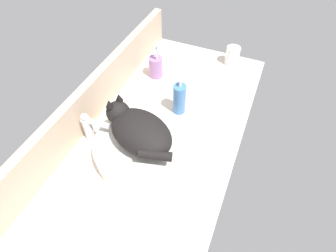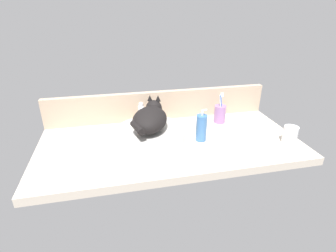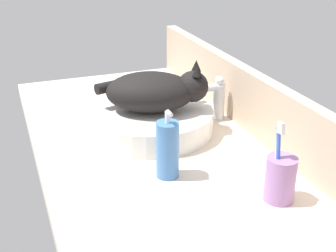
{
  "view_description": "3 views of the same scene",
  "coord_description": "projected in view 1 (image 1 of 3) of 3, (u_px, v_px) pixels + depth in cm",
  "views": [
    {
      "loc": [
        -59.39,
        -29.17,
        82.72
      ],
      "look_at": [
        -1.86,
        -4.88,
        9.73
      ],
      "focal_mm": 28.0,
      "sensor_mm": 36.0,
      "label": 1
    },
    {
      "loc": [
        -26.5,
        -116.41,
        65.22
      ],
      "look_at": [
        -0.47,
        2.6,
        7.33
      ],
      "focal_mm": 28.0,
      "sensor_mm": 36.0,
      "label": 2
    },
    {
      "loc": [
        107.45,
        -36.69,
        57.01
      ],
      "look_at": [
        3.48,
        2.18,
        7.15
      ],
      "focal_mm": 50.0,
      "sensor_mm": 36.0,
      "label": 3
    }
  ],
  "objects": [
    {
      "name": "ground_plane",
      "position": [
        159.0,
        138.0,
        1.07
      ],
      "size": [
        132.64,
        62.67,
        4.0
      ],
      "primitive_type": "cube",
      "color": "beige"
    },
    {
      "name": "backsplash_panel",
      "position": [
        92.0,
        100.0,
        1.07
      ],
      "size": [
        132.64,
        3.6,
        17.32
      ],
      "primitive_type": "cube",
      "color": "tan",
      "rests_on": "ground_plane"
    },
    {
      "name": "sink_basin",
      "position": [
        143.0,
        147.0,
        0.98
      ],
      "size": [
        35.84,
        35.84,
        6.57
      ],
      "primitive_type": "cylinder",
      "color": "silver",
      "rests_on": "ground_plane"
    },
    {
      "name": "cat",
      "position": [
        138.0,
        130.0,
        0.92
      ],
      "size": [
        24.38,
        30.21,
        14.0
      ],
      "color": "black",
      "rests_on": "sink_basin"
    },
    {
      "name": "faucet",
      "position": [
        90.0,
        126.0,
        0.99
      ],
      "size": [
        3.65,
        11.85,
        13.6
      ],
      "color": "silver",
      "rests_on": "ground_plane"
    },
    {
      "name": "soap_dispenser",
      "position": [
        179.0,
        99.0,
        1.09
      ],
      "size": [
        5.51,
        5.51,
        17.23
      ],
      "color": "#3F72B2",
      "rests_on": "ground_plane"
    },
    {
      "name": "toothbrush_cup",
      "position": [
        156.0,
        67.0,
        1.26
      ],
      "size": [
        6.69,
        6.69,
        18.67
      ],
      "color": "#996BA8",
      "rests_on": "ground_plane"
    },
    {
      "name": "water_glass",
      "position": [
        232.0,
        56.0,
        1.34
      ],
      "size": [
        7.08,
        7.08,
        9.01
      ],
      "color": "white",
      "rests_on": "ground_plane"
    }
  ]
}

